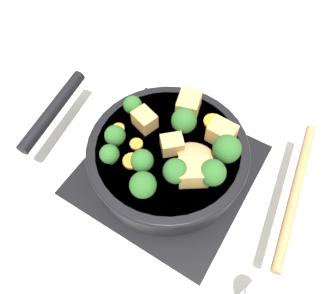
# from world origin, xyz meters

# --- Properties ---
(ground_plane) EXTENTS (2.40, 2.40, 0.00)m
(ground_plane) POSITION_xyz_m (0.00, 0.00, 0.00)
(ground_plane) COLOR silver
(front_burner_grate) EXTENTS (0.31, 0.31, 0.03)m
(front_burner_grate) POSITION_xyz_m (0.00, 0.00, 0.01)
(front_burner_grate) COLOR black
(front_burner_grate) RESTS_ON ground_plane
(skillet_pan) EXTENTS (0.41, 0.29, 0.06)m
(skillet_pan) POSITION_xyz_m (-0.00, -0.00, 0.06)
(skillet_pan) COLOR black
(skillet_pan) RESTS_ON front_burner_grate
(wooden_spoon) EXTENTS (0.23, 0.27, 0.02)m
(wooden_spoon) POSITION_xyz_m (0.15, 0.02, 0.09)
(wooden_spoon) COLOR #A87A4C
(wooden_spoon) RESTS_ON skillet_pan
(tofu_cube_center_large) EXTENTS (0.05, 0.06, 0.04)m
(tofu_cube_center_large) POSITION_xyz_m (-0.01, 0.09, 0.10)
(tofu_cube_center_large) COLOR tan
(tofu_cube_center_large) RESTS_ON skillet_pan
(tofu_cube_near_handle) EXTENTS (0.05, 0.05, 0.03)m
(tofu_cube_near_handle) POSITION_xyz_m (0.01, 0.00, 0.10)
(tofu_cube_near_handle) COLOR tan
(tofu_cube_near_handle) RESTS_ON skillet_pan
(tofu_cube_east_chunk) EXTENTS (0.05, 0.04, 0.04)m
(tofu_cube_east_chunk) POSITION_xyz_m (0.07, 0.06, 0.10)
(tofu_cube_east_chunk) COLOR tan
(tofu_cube_east_chunk) RESTS_ON skillet_pan
(tofu_cube_west_chunk) EXTENTS (0.06, 0.06, 0.04)m
(tofu_cube_west_chunk) POSITION_xyz_m (0.07, -0.03, 0.10)
(tofu_cube_west_chunk) COLOR tan
(tofu_cube_west_chunk) RESTS_ON skillet_pan
(tofu_cube_back_piece) EXTENTS (0.05, 0.04, 0.03)m
(tofu_cube_back_piece) POSITION_xyz_m (-0.06, 0.02, 0.10)
(tofu_cube_back_piece) COLOR tan
(tofu_cube_back_piece) RESTS_ON skillet_pan
(broccoli_floret_near_spoon) EXTENTS (0.04, 0.04, 0.05)m
(broccoli_floret_near_spoon) POSITION_xyz_m (0.04, -0.05, 0.11)
(broccoli_floret_near_spoon) COLOR #709956
(broccoli_floret_near_spoon) RESTS_ON skillet_pan
(broccoli_floret_center_top) EXTENTS (0.04, 0.04, 0.05)m
(broccoli_floret_center_top) POSITION_xyz_m (0.01, -0.09, 0.11)
(broccoli_floret_center_top) COLOR #709956
(broccoli_floret_center_top) RESTS_ON skillet_pan
(broccoli_floret_east_rim) EXTENTS (0.04, 0.04, 0.04)m
(broccoli_floret_east_rim) POSITION_xyz_m (-0.08, -0.04, 0.11)
(broccoli_floret_east_rim) COLOR #709956
(broccoli_floret_east_rim) RESTS_ON skillet_pan
(broccoli_floret_west_rim) EXTENTS (0.05, 0.05, 0.05)m
(broccoli_floret_west_rim) POSITION_xyz_m (0.09, 0.03, 0.11)
(broccoli_floret_west_rim) COLOR #709956
(broccoli_floret_west_rim) RESTS_ON skillet_pan
(broccoli_floret_north_edge) EXTENTS (0.04, 0.04, 0.05)m
(broccoli_floret_north_edge) POSITION_xyz_m (-0.01, -0.06, 0.11)
(broccoli_floret_north_edge) COLOR #709956
(broccoli_floret_north_edge) RESTS_ON skillet_pan
(broccoli_floret_south_cluster) EXTENTS (0.03, 0.03, 0.04)m
(broccoli_floret_south_cluster) POSITION_xyz_m (-0.07, -0.07, 0.11)
(broccoli_floret_south_cluster) COLOR #709956
(broccoli_floret_south_cluster) RESTS_ON skillet_pan
(broccoli_floret_mid_floret) EXTENTS (0.04, 0.04, 0.05)m
(broccoli_floret_mid_floret) POSITION_xyz_m (0.09, -0.02, 0.11)
(broccoli_floret_mid_floret) COLOR #709956
(broccoli_floret_mid_floret) RESTS_ON skillet_pan
(broccoli_floret_small_inner) EXTENTS (0.04, 0.04, 0.05)m
(broccoli_floret_small_inner) POSITION_xyz_m (0.01, 0.04, 0.11)
(broccoli_floret_small_inner) COLOR #709956
(broccoli_floret_small_inner) RESTS_ON skillet_pan
(broccoli_floret_tall_stem) EXTENTS (0.03, 0.03, 0.04)m
(broccoli_floret_tall_stem) POSITION_xyz_m (-0.09, 0.03, 0.11)
(broccoli_floret_tall_stem) COLOR #709956
(broccoli_floret_tall_stem) RESTS_ON skillet_pan
(carrot_slice_orange_thin) EXTENTS (0.03, 0.03, 0.01)m
(carrot_slice_orange_thin) POSITION_xyz_m (0.04, 0.09, 0.09)
(carrot_slice_orange_thin) COLOR orange
(carrot_slice_orange_thin) RESTS_ON skillet_pan
(carrot_slice_near_center) EXTENTS (0.03, 0.03, 0.01)m
(carrot_slice_near_center) POSITION_xyz_m (-0.04, -0.06, 0.09)
(carrot_slice_near_center) COLOR orange
(carrot_slice_near_center) RESTS_ON skillet_pan
(carrot_slice_edge_slice) EXTENTS (0.02, 0.02, 0.01)m
(carrot_slice_edge_slice) POSITION_xyz_m (-0.10, -0.01, 0.09)
(carrot_slice_edge_slice) COLOR orange
(carrot_slice_edge_slice) RESTS_ON skillet_pan
(carrot_slice_under_broccoli) EXTENTS (0.02, 0.02, 0.01)m
(carrot_slice_under_broccoli) POSITION_xyz_m (-0.05, -0.02, 0.09)
(carrot_slice_under_broccoli) COLOR orange
(carrot_slice_under_broccoli) RESTS_ON skillet_pan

